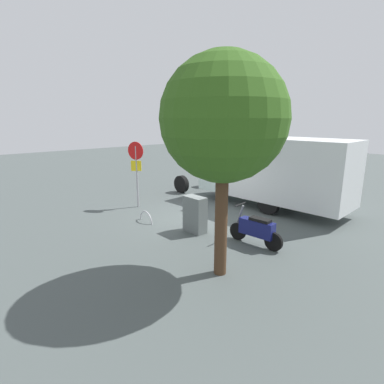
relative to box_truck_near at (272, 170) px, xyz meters
name	(u,v)px	position (x,y,z in m)	size (l,w,h in m)	color
ground_plane	(197,218)	(1.03, 3.45, -1.66)	(60.00, 60.00, 0.00)	#48504F
box_truck_near	(272,170)	(0.00, 0.00, 0.00)	(8.50, 2.49, 3.02)	black
motorcycle	(256,229)	(-2.06, 3.87, -1.14)	(1.81, 0.55, 1.20)	black
stop_sign	(136,164)	(3.92, 4.27, 0.23)	(0.71, 0.33, 2.84)	#9E9EA3
street_tree	(224,120)	(-2.48, 5.95, 2.09)	(2.88, 2.88, 5.21)	#47301E
utility_cabinet	(195,214)	(0.03, 4.47, -1.04)	(0.79, 0.42, 1.24)	slate
bike_rack_hoop	(146,222)	(2.02, 5.13, -1.66)	(0.85, 0.85, 0.05)	#B7B7BC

